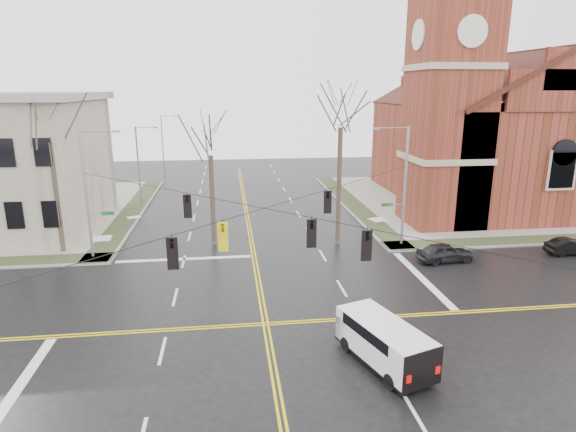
{
  "coord_description": "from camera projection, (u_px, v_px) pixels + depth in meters",
  "views": [
    {
      "loc": [
        -1.7,
        -22.63,
        11.87
      ],
      "look_at": [
        1.93,
        6.0,
        4.16
      ],
      "focal_mm": 30.0,
      "sensor_mm": 36.0,
      "label": 1
    }
  ],
  "objects": [
    {
      "name": "ground",
      "position": [
        266.0,
        324.0,
        24.96
      ],
      "size": [
        120.0,
        120.0,
        0.0
      ],
      "primitive_type": "plane",
      "color": "black",
      "rests_on": "ground"
    },
    {
      "name": "sidewalks",
      "position": [
        266.0,
        323.0,
        24.94
      ],
      "size": [
        80.0,
        80.0,
        0.17
      ],
      "color": "gray",
      "rests_on": "ground"
    },
    {
      "name": "road_markings",
      "position": [
        266.0,
        324.0,
        24.96
      ],
      "size": [
        100.0,
        100.0,
        0.01
      ],
      "color": "gold",
      "rests_on": "ground"
    },
    {
      "name": "church",
      "position": [
        485.0,
        122.0,
        49.54
      ],
      "size": [
        24.28,
        27.48,
        27.5
      ],
      "color": "maroon",
      "rests_on": "ground"
    },
    {
      "name": "signal_pole_ne",
      "position": [
        403.0,
        183.0,
        36.08
      ],
      "size": [
        2.75,
        0.22,
        9.0
      ],
      "color": "gray",
      "rests_on": "ground"
    },
    {
      "name": "signal_pole_nw",
      "position": [
        89.0,
        191.0,
        33.32
      ],
      "size": [
        2.75,
        0.22,
        9.0
      ],
      "color": "gray",
      "rests_on": "ground"
    },
    {
      "name": "span_wires",
      "position": [
        264.0,
        208.0,
        23.36
      ],
      "size": [
        23.02,
        23.02,
        0.03
      ],
      "color": "black",
      "rests_on": "ground"
    },
    {
      "name": "traffic_signals",
      "position": [
        265.0,
        227.0,
        22.91
      ],
      "size": [
        8.21,
        8.26,
        1.3
      ],
      "color": "black",
      "rests_on": "ground"
    },
    {
      "name": "streetlight_north_a",
      "position": [
        140.0,
        162.0,
        49.34
      ],
      "size": [
        2.3,
        0.2,
        8.0
      ],
      "color": "gray",
      "rests_on": "ground"
    },
    {
      "name": "streetlight_north_b",
      "position": [
        163.0,
        141.0,
        68.51
      ],
      "size": [
        2.3,
        0.2,
        8.0
      ],
      "color": "gray",
      "rests_on": "ground"
    },
    {
      "name": "cargo_van",
      "position": [
        381.0,
        338.0,
        21.27
      ],
      "size": [
        3.49,
        5.4,
        1.93
      ],
      "rotation": [
        0.0,
        0.0,
        0.33
      ],
      "color": "white",
      "rests_on": "ground"
    },
    {
      "name": "parked_car_a",
      "position": [
        445.0,
        252.0,
        33.78
      ],
      "size": [
        4.08,
        1.96,
        1.35
      ],
      "primitive_type": "imported",
      "rotation": [
        0.0,
        0.0,
        1.67
      ],
      "color": "black",
      "rests_on": "ground"
    },
    {
      "name": "parked_car_b",
      "position": [
        570.0,
        246.0,
        35.32
      ],
      "size": [
        3.61,
        1.35,
        1.18
      ],
      "primitive_type": "imported",
      "rotation": [
        0.0,
        0.0,
        1.6
      ],
      "color": "black",
      "rests_on": "ground"
    },
    {
      "name": "tree_nw_far",
      "position": [
        49.0,
        135.0,
        33.51
      ],
      "size": [
        4.0,
        4.0,
        12.03
      ],
      "color": "#3C3026",
      "rests_on": "ground"
    },
    {
      "name": "tree_nw_near",
      "position": [
        210.0,
        150.0,
        36.01
      ],
      "size": [
        4.0,
        4.0,
        10.18
      ],
      "color": "#3C3026",
      "rests_on": "ground"
    },
    {
      "name": "tree_ne",
      "position": [
        341.0,
        119.0,
        35.63
      ],
      "size": [
        4.0,
        4.0,
        13.28
      ],
      "color": "#3C3026",
      "rests_on": "ground"
    }
  ]
}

